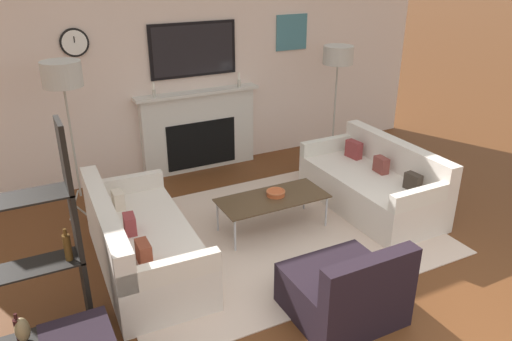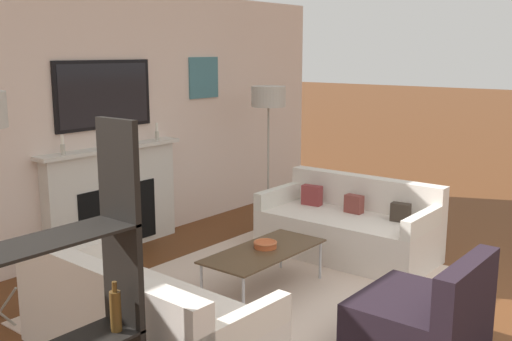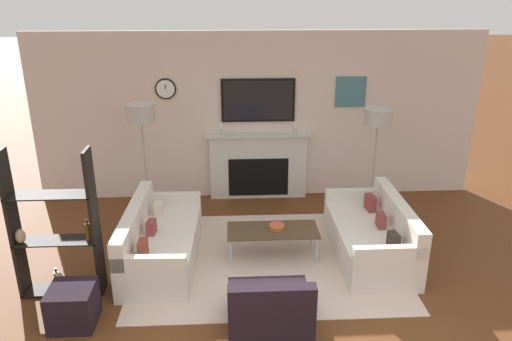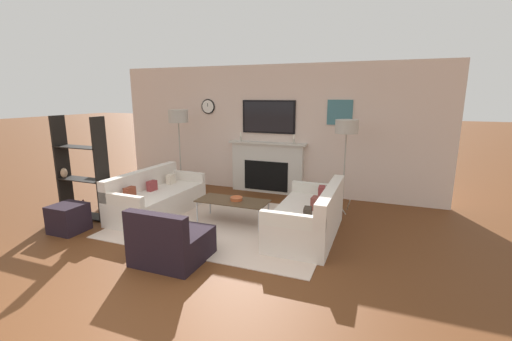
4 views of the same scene
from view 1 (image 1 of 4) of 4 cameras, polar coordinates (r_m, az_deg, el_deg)
The scene contains 10 objects.
fireplace_wall at distance 6.76m, azimuth -7.08°, elevation 10.16°, with size 7.15×0.28×2.70m.
area_rug at distance 5.41m, azimuth 1.56°, elevation -7.23°, with size 3.37×2.57×0.01m.
couch_left at distance 4.85m, azimuth -13.04°, elevation -8.16°, with size 0.90×1.86×0.76m.
couch_right at distance 5.99m, azimuth 13.26°, elevation -1.67°, with size 0.87×1.74×0.78m.
armchair at distance 4.25m, azimuth 10.15°, elevation -13.47°, with size 0.84×0.79×0.73m.
coffee_table at distance 5.34m, azimuth 1.90°, elevation -3.33°, with size 1.18×0.53×0.38m.
decorative_bowl at distance 5.36m, azimuth 2.27°, elevation -2.55°, with size 0.21×0.21×0.06m.
floor_lamp_left at distance 5.51m, azimuth -21.28°, elevation 9.97°, with size 0.40×0.40×1.79m.
floor_lamp_right at distance 6.78m, azimuth 9.37°, elevation 12.67°, with size 0.40×0.40×1.67m.
shelf_unit at distance 4.02m, azimuth -26.10°, elevation -9.18°, with size 0.93×0.28×1.75m.
Camera 1 is at (-2.24, -1.71, 2.79)m, focal length 35.00 mm.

